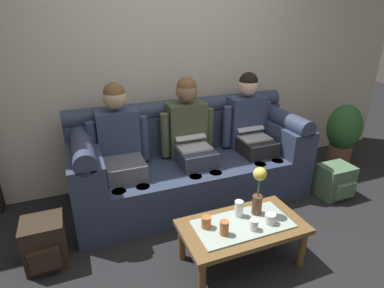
{
  "coord_description": "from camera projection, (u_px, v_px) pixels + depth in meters",
  "views": [
    {
      "loc": [
        -1.03,
        -1.49,
        1.77
      ],
      "look_at": [
        -0.11,
        0.83,
        0.72
      ],
      "focal_mm": 29.06,
      "sensor_mm": 36.0,
      "label": 1
    }
  ],
  "objects": [
    {
      "name": "potted_plant",
      "position": [
        343.0,
        132.0,
        3.79
      ],
      "size": [
        0.4,
        0.4,
        0.78
      ],
      "color": "brown",
      "rests_on": "ground_plane"
    },
    {
      "name": "back_wall_patterned",
      "position": [
        171.0,
        47.0,
        3.21
      ],
      "size": [
        6.0,
        0.12,
        2.9
      ],
      "primitive_type": "cube",
      "color": "beige",
      "rests_on": "ground_plane"
    },
    {
      "name": "cup_near_left",
      "position": [
        254.0,
        225.0,
        2.19
      ],
      "size": [
        0.06,
        0.06,
        0.08
      ],
      "primitive_type": "cylinder",
      "color": "white",
      "rests_on": "coffee_table"
    },
    {
      "name": "cup_far_center",
      "position": [
        206.0,
        222.0,
        2.21
      ],
      "size": [
        0.07,
        0.07,
        0.09
      ],
      "primitive_type": "cylinder",
      "color": "#B26633",
      "rests_on": "coffee_table"
    },
    {
      "name": "cup_far_left",
      "position": [
        239.0,
        208.0,
        2.33
      ],
      "size": [
        0.06,
        0.06,
        0.13
      ],
      "primitive_type": "cylinder",
      "color": "white",
      "rests_on": "coffee_table"
    },
    {
      "name": "person_right",
      "position": [
        250.0,
        127.0,
        3.29
      ],
      "size": [
        0.56,
        0.67,
        1.22
      ],
      "color": "#232326",
      "rests_on": "ground_plane"
    },
    {
      "name": "cup_near_right",
      "position": [
        224.0,
        228.0,
        2.14
      ],
      "size": [
        0.06,
        0.06,
        0.11
      ],
      "primitive_type": "cylinder",
      "color": "#B26633",
      "rests_on": "coffee_table"
    },
    {
      "name": "ground_plane",
      "position": [
        247.0,
        271.0,
        2.31
      ],
      "size": [
        14.0,
        14.0,
        0.0
      ],
      "primitive_type": "plane",
      "color": "black"
    },
    {
      "name": "backpack_left",
      "position": [
        45.0,
        243.0,
        2.32
      ],
      "size": [
        0.3,
        0.32,
        0.37
      ],
      "color": "#2D2319",
      "rests_on": "ground_plane"
    },
    {
      "name": "flower_vase",
      "position": [
        258.0,
        189.0,
        2.3
      ],
      "size": [
        0.1,
        0.1,
        0.39
      ],
      "color": "brown",
      "rests_on": "coffee_table"
    },
    {
      "name": "person_middle",
      "position": [
        190.0,
        136.0,
        3.06
      ],
      "size": [
        0.56,
        0.67,
        1.22
      ],
      "color": "#383D4C",
      "rests_on": "ground_plane"
    },
    {
      "name": "cup_far_right",
      "position": [
        270.0,
        219.0,
        2.26
      ],
      "size": [
        0.08,
        0.08,
        0.08
      ],
      "primitive_type": "cylinder",
      "color": "white",
      "rests_on": "coffee_table"
    },
    {
      "name": "backpack_right",
      "position": [
        335.0,
        181.0,
        3.22
      ],
      "size": [
        0.33,
        0.3,
        0.34
      ],
      "color": "#4C6B4C",
      "rests_on": "ground_plane"
    },
    {
      "name": "coffee_table",
      "position": [
        242.0,
        230.0,
        2.29
      ],
      "size": [
        0.91,
        0.49,
        0.35
      ],
      "color": "brown",
      "rests_on": "ground_plane"
    },
    {
      "name": "person_left",
      "position": [
        121.0,
        146.0,
        2.83
      ],
      "size": [
        0.56,
        0.67,
        1.22
      ],
      "color": "#595B66",
      "rests_on": "ground_plane"
    },
    {
      "name": "couch",
      "position": [
        190.0,
        162.0,
        3.17
      ],
      "size": [
        2.3,
        0.88,
        0.96
      ],
      "color": "#2D3851",
      "rests_on": "ground_plane"
    }
  ]
}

